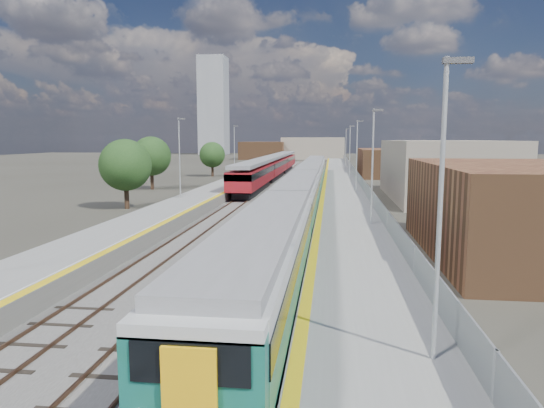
# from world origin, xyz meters

# --- Properties ---
(ground) EXTENTS (320.00, 320.00, 0.00)m
(ground) POSITION_xyz_m (0.00, 50.00, 0.00)
(ground) COLOR #47443A
(ground) RESTS_ON ground
(ballast_bed) EXTENTS (10.50, 155.00, 0.06)m
(ballast_bed) POSITION_xyz_m (-2.25, 52.50, 0.03)
(ballast_bed) COLOR #565451
(ballast_bed) RESTS_ON ground
(tracks) EXTENTS (8.96, 160.00, 0.17)m
(tracks) POSITION_xyz_m (-1.65, 54.18, 0.11)
(tracks) COLOR #4C3323
(tracks) RESTS_ON ground
(platform_right) EXTENTS (4.70, 155.00, 8.52)m
(platform_right) POSITION_xyz_m (5.28, 52.49, 0.54)
(platform_right) COLOR slate
(platform_right) RESTS_ON ground
(platform_left) EXTENTS (4.30, 155.00, 8.52)m
(platform_left) POSITION_xyz_m (-9.05, 52.49, 0.52)
(platform_left) COLOR slate
(platform_left) RESTS_ON ground
(buildings) EXTENTS (72.00, 185.50, 40.00)m
(buildings) POSITION_xyz_m (-18.12, 138.60, 10.70)
(buildings) COLOR brown
(buildings) RESTS_ON ground
(green_train) EXTENTS (2.77, 77.15, 3.05)m
(green_train) POSITION_xyz_m (1.50, 36.30, 2.15)
(green_train) COLOR black
(green_train) RESTS_ON ground
(red_train) EXTENTS (2.93, 59.45, 3.70)m
(red_train) POSITION_xyz_m (-5.50, 67.92, 2.19)
(red_train) COLOR black
(red_train) RESTS_ON ground
(tree_a) EXTENTS (4.86, 4.86, 6.58)m
(tree_a) POSITION_xyz_m (-15.25, 33.32, 4.14)
(tree_a) COLOR #382619
(tree_a) RESTS_ON ground
(tree_b) EXTENTS (5.08, 5.08, 6.88)m
(tree_b) POSITION_xyz_m (-19.31, 50.63, 4.33)
(tree_b) COLOR #382619
(tree_b) RESTS_ON ground
(tree_c) EXTENTS (4.46, 4.46, 6.04)m
(tree_c) POSITION_xyz_m (-16.78, 73.04, 3.80)
(tree_c) COLOR #382619
(tree_c) RESTS_ON ground
(tree_d) EXTENTS (3.88, 3.88, 5.26)m
(tree_d) POSITION_xyz_m (21.34, 67.58, 3.31)
(tree_d) COLOR #382619
(tree_d) RESTS_ON ground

